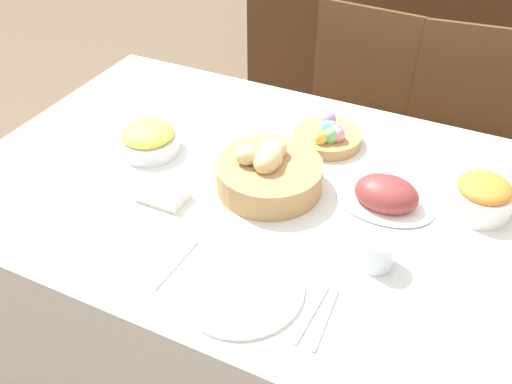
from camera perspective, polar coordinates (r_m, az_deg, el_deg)
ground_plane at (r=1.98m, az=1.05°, el=-16.75°), size 12.00×12.00×0.00m
dining_table at (r=1.69m, az=1.19°, el=-9.54°), size 1.63×1.04×0.75m
chair_far_right at (r=2.19m, az=20.48°, el=4.72°), size 0.46×0.46×0.91m
chair_far_center at (r=2.24m, az=9.61°, el=7.63°), size 0.45×0.45×0.91m
sideboard at (r=3.05m, az=12.42°, el=15.15°), size 1.30×0.44×0.91m
bread_basket at (r=1.41m, az=1.33°, el=2.19°), size 0.28×0.28×0.13m
egg_basket at (r=1.60m, az=7.62°, el=5.88°), size 0.20×0.20×0.08m
ham_platter at (r=1.40m, az=13.53°, el=-0.38°), size 0.25×0.17×0.09m
pineapple_bowl at (r=1.58m, az=-11.24°, el=5.48°), size 0.17×0.17×0.08m
carrot_bowl at (r=1.44m, az=22.69°, el=-0.41°), size 0.15×0.15×0.10m
dinner_plate at (r=1.17m, az=-1.63°, el=-9.97°), size 0.27×0.27×0.01m
fork at (r=1.23m, az=-8.40°, el=-7.52°), size 0.02×0.17×0.00m
knife at (r=1.13m, az=5.85°, el=-12.65°), size 0.02×0.17×0.00m
spoon at (r=1.13m, az=7.31°, el=-13.12°), size 0.02×0.17×0.00m
drinking_cup at (r=1.23m, az=12.60°, el=-6.18°), size 0.08×0.08×0.07m
butter_dish at (r=1.40m, az=-9.89°, el=-0.19°), size 0.13×0.08×0.03m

